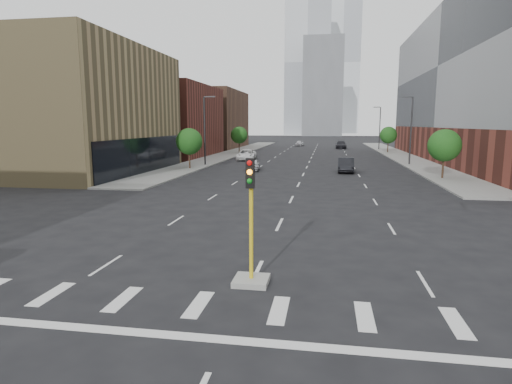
% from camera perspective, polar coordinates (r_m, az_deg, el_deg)
% --- Properties ---
extents(sidewalk_left_far, '(5.00, 92.00, 0.15)m').
position_cam_1_polar(sidewalk_left_far, '(81.13, -3.09, 5.22)').
color(sidewalk_left_far, gray).
rests_on(sidewalk_left_far, ground).
extents(sidewalk_right_far, '(5.00, 92.00, 0.15)m').
position_cam_1_polar(sidewalk_right_far, '(80.20, 18.41, 4.73)').
color(sidewalk_right_far, gray).
rests_on(sidewalk_right_far, ground).
extents(building_left_mid, '(20.00, 24.00, 14.00)m').
position_cam_1_polar(building_left_mid, '(54.13, -24.64, 9.84)').
color(building_left_mid, '#927F52').
rests_on(building_left_mid, ground).
extents(building_left_far_a, '(20.00, 22.00, 12.00)m').
position_cam_1_polar(building_left_far_a, '(77.11, -13.67, 9.19)').
color(building_left_far_a, brown).
rests_on(building_left_far_a, ground).
extents(building_left_far_b, '(20.00, 24.00, 13.00)m').
position_cam_1_polar(building_left_far_b, '(101.57, -7.89, 9.55)').
color(building_left_far_b, brown).
rests_on(building_left_far_b, ground).
extents(tower_left, '(22.00, 22.00, 70.00)m').
position_cam_1_polar(tower_left, '(227.20, 6.95, 16.47)').
color(tower_left, '#B2B7BC').
rests_on(tower_left, ground).
extents(tower_right, '(20.00, 20.00, 80.00)m').
position_cam_1_polar(tower_right, '(267.37, 11.39, 16.32)').
color(tower_right, '#B2B7BC').
rests_on(tower_right, ground).
extents(tower_mid, '(18.00, 18.00, 44.00)m').
position_cam_1_polar(tower_mid, '(205.71, 8.92, 13.57)').
color(tower_mid, slate).
rests_on(tower_mid, ground).
extents(median_traffic_signal, '(1.20, 1.20, 4.40)m').
position_cam_1_polar(median_traffic_signal, '(14.93, -0.67, -8.65)').
color(median_traffic_signal, '#999993').
rests_on(median_traffic_signal, ground).
extents(streetlight_right_a, '(1.60, 0.22, 9.07)m').
position_cam_1_polar(streetlight_right_a, '(61.02, 19.91, 8.07)').
color(streetlight_right_a, '#2D2D30').
rests_on(streetlight_right_a, ground).
extents(streetlight_right_b, '(1.60, 0.22, 9.07)m').
position_cam_1_polar(streetlight_right_b, '(95.66, 16.13, 8.43)').
color(streetlight_right_b, '#2D2D30').
rests_on(streetlight_right_b, ground).
extents(streetlight_left, '(1.60, 0.22, 9.07)m').
position_cam_1_polar(streetlight_left, '(57.29, -6.79, 8.51)').
color(streetlight_left, '#2D2D30').
rests_on(streetlight_left, ground).
extents(tree_left_near, '(3.20, 3.20, 4.85)m').
position_cam_1_polar(tree_left_near, '(52.72, -8.90, 6.66)').
color(tree_left_near, '#382619').
rests_on(tree_left_near, ground).
extents(tree_left_far, '(3.20, 3.20, 4.85)m').
position_cam_1_polar(tree_left_far, '(81.74, -2.27, 7.59)').
color(tree_left_far, '#382619').
rests_on(tree_left_far, ground).
extents(tree_right_near, '(3.20, 3.20, 4.85)m').
position_cam_1_polar(tree_right_near, '(46.53, 23.83, 5.70)').
color(tree_right_near, '#382619').
rests_on(tree_right_near, ground).
extents(tree_right_far, '(3.20, 3.20, 4.85)m').
position_cam_1_polar(tree_right_far, '(85.84, 17.24, 7.26)').
color(tree_right_far, '#382619').
rests_on(tree_right_far, ground).
extents(car_near_left, '(2.02, 4.11, 1.35)m').
position_cam_1_polar(car_near_left, '(50.93, -0.42, 3.62)').
color(car_near_left, '#AEAEB2').
rests_on(car_near_left, ground).
extents(car_mid_right, '(1.93, 5.14, 1.68)m').
position_cam_1_polar(car_mid_right, '(50.35, 11.90, 3.55)').
color(car_mid_right, black).
rests_on(car_mid_right, ground).
extents(car_far_left, '(3.17, 6.06, 1.63)m').
position_cam_1_polar(car_far_left, '(65.82, -1.27, 4.98)').
color(car_far_left, white).
rests_on(car_far_left, ground).
extents(car_deep_right, '(2.47, 5.90, 1.70)m').
position_cam_1_polar(car_deep_right, '(98.48, 11.26, 6.19)').
color(car_deep_right, black).
rests_on(car_deep_right, ground).
extents(car_distant, '(2.16, 4.31, 1.41)m').
position_cam_1_polar(car_distant, '(107.94, 5.83, 6.48)').
color(car_distant, '#BABABF').
rests_on(car_distant, ground).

